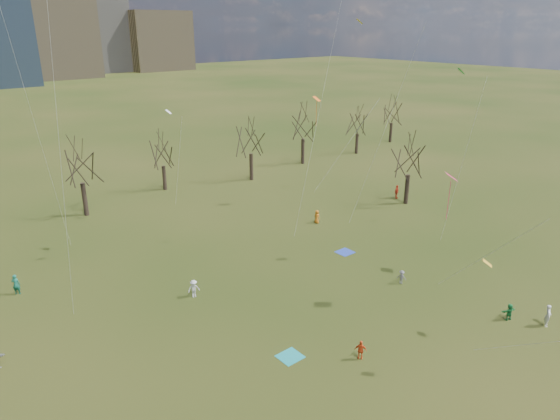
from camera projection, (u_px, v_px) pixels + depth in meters
ground at (388, 347)px, 35.48m from camera, size 500.00×500.00×0.00m
bare_tree_row at (146, 161)px, 60.10m from camera, size 113.04×29.80×9.50m
blanket_teal at (290, 357)px, 34.46m from camera, size 1.60×1.50×0.03m
blanket_navy at (345, 252)px, 50.28m from camera, size 1.60×1.50×0.03m
person_1 at (548, 316)px, 37.72m from camera, size 0.77×0.67×1.78m
person_3 at (402, 277)px, 44.02m from camera, size 0.77×0.94×1.27m
person_4 at (361, 350)px, 33.98m from camera, size 0.79×0.90×1.45m
person_5 at (509, 312)px, 38.56m from camera, size 1.36×0.82×1.39m
person_9 at (194, 288)px, 41.81m from camera, size 1.13×0.84×1.55m
person_10 at (397, 192)px, 65.59m from camera, size 1.14×0.70×1.81m
person_12 at (317, 217)px, 57.43m from camera, size 0.59×0.82×1.57m
person_13 at (16, 284)px, 42.21m from camera, size 0.79×0.75×1.82m
kites_airborne at (279, 149)px, 41.73m from camera, size 56.69×47.00×28.54m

